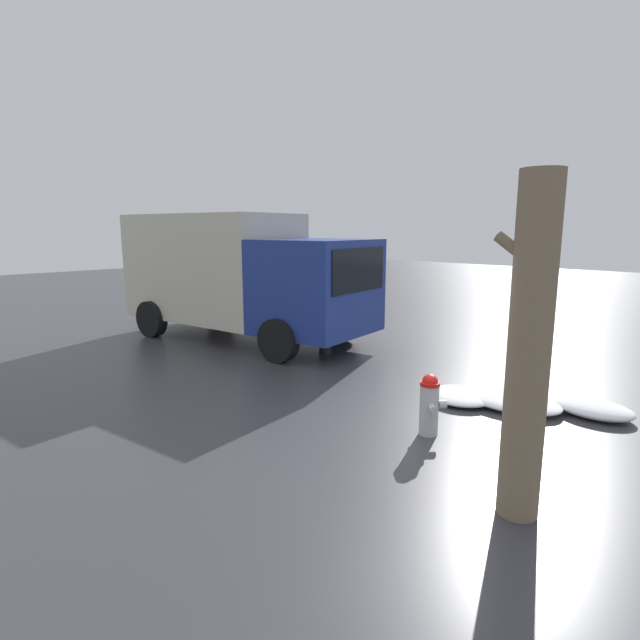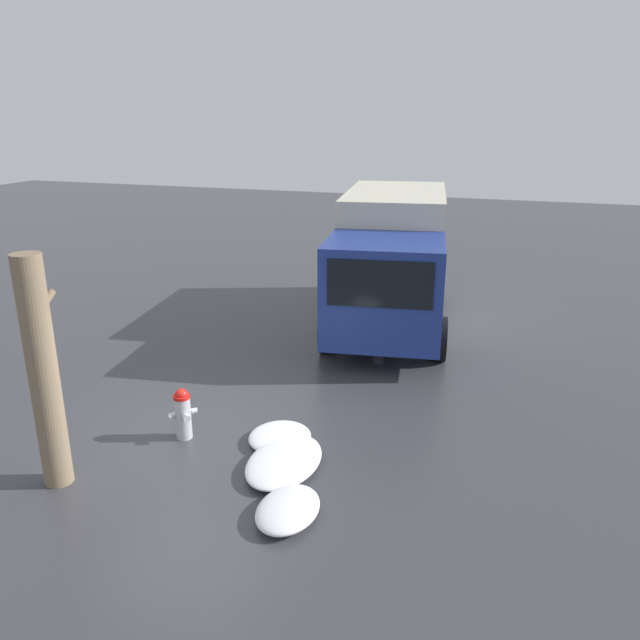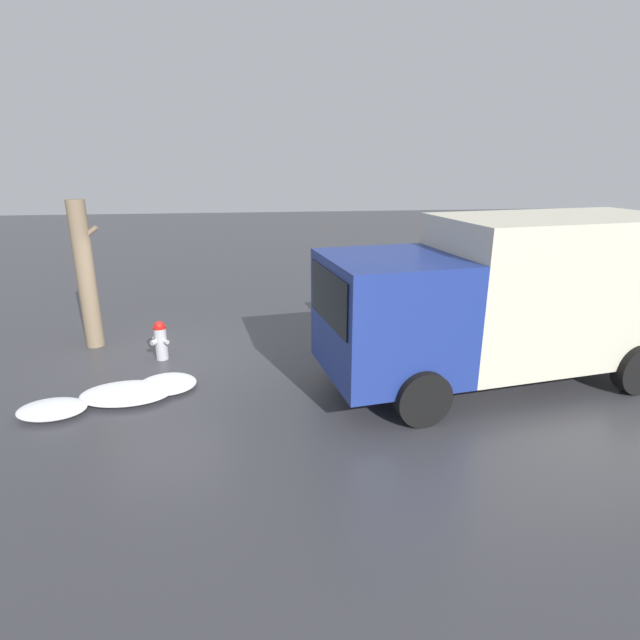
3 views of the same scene
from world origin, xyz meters
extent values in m
plane|color=#38383D|center=(0.00, 0.00, 0.00)|extent=(60.00, 60.00, 0.00)
cylinder|color=#B7B7BC|center=(0.00, 0.00, 0.34)|extent=(0.25, 0.25, 0.67)
cylinder|color=red|center=(0.00, 0.00, 0.69)|extent=(0.26, 0.26, 0.05)
sphere|color=red|center=(0.00, 0.00, 0.72)|extent=(0.21, 0.21, 0.21)
cylinder|color=#B7B7BC|center=(-0.12, -0.13, 0.42)|extent=(0.15, 0.15, 0.11)
cylinder|color=#B7B7BC|center=(0.13, -0.12, 0.42)|extent=(0.13, 0.13, 0.09)
cylinder|color=#B7B7BC|center=(-0.13, 0.12, 0.42)|extent=(0.13, 0.13, 0.09)
cylinder|color=#7F6B51|center=(-1.61, 1.00, 1.59)|extent=(0.38, 0.38, 3.18)
cylinder|color=#7F6B51|center=(-1.44, 1.00, 2.48)|extent=(0.43, 0.11, 0.35)
cube|color=navy|center=(4.20, -2.15, 1.45)|extent=(2.44, 2.58, 2.00)
cube|color=black|center=(3.14, -2.31, 1.85)|extent=(0.31, 1.91, 0.88)
cube|color=beige|center=(7.36, -1.68, 1.73)|extent=(4.55, 2.89, 2.56)
cylinder|color=black|center=(4.48, -3.27, 0.45)|extent=(0.93, 0.41, 0.90)
cylinder|color=black|center=(4.14, -1.00, 0.45)|extent=(0.93, 0.41, 0.90)
cylinder|color=black|center=(8.58, -2.66, 0.45)|extent=(0.93, 0.41, 0.90)
cylinder|color=black|center=(8.24, -0.39, 0.45)|extent=(0.93, 0.41, 0.90)
cylinder|color=#23232D|center=(3.93, -2.14, 0.41)|extent=(0.26, 0.26, 0.83)
cylinder|color=maroon|center=(3.93, -2.14, 1.17)|extent=(0.38, 0.38, 0.69)
sphere|color=tan|center=(3.93, -2.14, 1.63)|extent=(0.22, 0.22, 0.22)
ellipsoid|color=white|center=(0.33, -1.46, 0.09)|extent=(1.03, 0.94, 0.18)
ellipsoid|color=white|center=(-0.30, -1.78, 0.10)|extent=(1.55, 1.00, 0.20)
ellipsoid|color=white|center=(-1.35, -2.25, 0.11)|extent=(1.08, 0.76, 0.22)
camera|label=1|loc=(-3.30, 5.43, 2.68)|focal=28.00mm
camera|label=2|loc=(-7.48, -4.72, 4.81)|focal=35.00mm
camera|label=3|loc=(2.03, -9.95, 3.96)|focal=28.00mm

